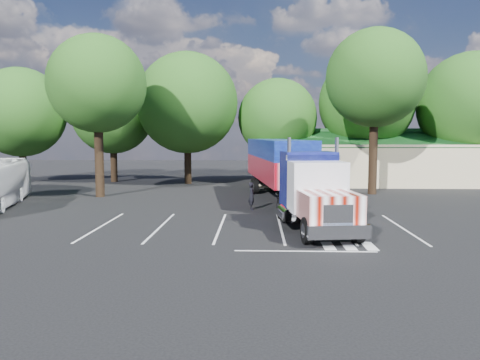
{
  "coord_description": "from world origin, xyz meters",
  "views": [
    {
      "loc": [
        1.94,
        -30.38,
        4.88
      ],
      "look_at": [
        0.85,
        -0.52,
        2.0
      ],
      "focal_mm": 35.0,
      "sensor_mm": 36.0,
      "label": 1
    }
  ],
  "objects_px": {
    "semi_truck": "(285,167)",
    "bicycle": "(280,194)",
    "silver_sedan": "(339,180)",
    "woman": "(252,196)"
  },
  "relations": [
    {
      "from": "semi_truck",
      "to": "silver_sedan",
      "type": "relative_size",
      "value": 5.83
    },
    {
      "from": "woman",
      "to": "silver_sedan",
      "type": "xyz_separation_m",
      "value": [
        8.08,
        14.0,
        -0.25
      ]
    },
    {
      "from": "woman",
      "to": "bicycle",
      "type": "distance_m",
      "value": 5.16
    },
    {
      "from": "woman",
      "to": "bicycle",
      "type": "height_order",
      "value": "woman"
    },
    {
      "from": "bicycle",
      "to": "silver_sedan",
      "type": "bearing_deg",
      "value": 32.43
    },
    {
      "from": "semi_truck",
      "to": "woman",
      "type": "height_order",
      "value": "semi_truck"
    },
    {
      "from": "silver_sedan",
      "to": "bicycle",
      "type": "bearing_deg",
      "value": 159.73
    },
    {
      "from": "semi_truck",
      "to": "bicycle",
      "type": "relative_size",
      "value": 13.95
    },
    {
      "from": "woman",
      "to": "bicycle",
      "type": "relative_size",
      "value": 1.09
    },
    {
      "from": "semi_truck",
      "to": "silver_sedan",
      "type": "distance_m",
      "value": 13.66
    }
  ]
}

